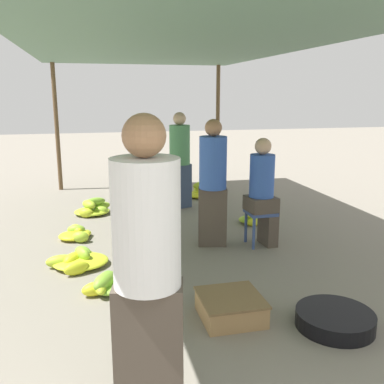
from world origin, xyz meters
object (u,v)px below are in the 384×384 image
Objects in this scene: banana_pile_left_1 at (78,260)px; banana_pile_right_0 at (253,218)px; basin_black at (335,319)px; banana_pile_left_3 at (77,234)px; stool at (260,218)px; vendor_seated at (263,190)px; shopper_walking_mid at (213,181)px; crate_near at (231,307)px; shopper_walking_far at (180,159)px; banana_pile_right_1 at (202,193)px; vendor_foreground at (147,269)px; banana_pile_left_0 at (110,284)px; banana_pile_left_2 at (92,210)px.

banana_pile_right_0 is (2.46, 1.04, 0.01)m from banana_pile_left_1.
banana_pile_left_3 is at bearing 127.37° from basin_black.
vendor_seated is at bearing -4.51° from stool.
basin_black is 2.27m from shopper_walking_mid.
vendor_seated is 1.98m from crate_near.
banana_pile_right_0 reaches higher than banana_pile_left_1.
shopper_walking_far is (-0.62, 2.01, 0.11)m from vendor_seated.
basin_black is at bearing -95.05° from vendor_seated.
crate_near reaches higher than banana_pile_left_3.
banana_pile_left_3 is 2.86m from banana_pile_right_1.
shopper_walking_mid is 1.00× the size of shopper_walking_far.
vendor_foreground reaches higher than shopper_walking_mid.
vendor_foreground reaches higher than basin_black.
banana_pile_left_1 is 1.34× the size of crate_near.
vendor_foreground reaches higher than banana_pile_right_1.
shopper_walking_mid is (-0.53, -2.47, 0.73)m from banana_pile_right_1.
banana_pile_left_2 is at bearing 92.73° from banana_pile_left_0.
banana_pile_left_1 reaches higher than crate_near.
banana_pile_left_3 is (-0.21, -1.11, -0.02)m from banana_pile_left_2.
banana_pile_right_1 is (1.97, 0.73, -0.00)m from banana_pile_left_2.
shopper_walking_mid is at bearing 66.66° from vendor_foreground.
stool reaches higher than banana_pile_left_1.
basin_black is at bearing -91.26° from banana_pile_right_1.
banana_pile_right_0 is at bearing -52.66° from shopper_walking_far.
banana_pile_right_1 is at bearing 71.89° from vendor_foreground.
shopper_walking_far reaches higher than crate_near.
stool is at bearing 55.72° from vendor_foreground.
banana_pile_right_0 is 1.34m from shopper_walking_mid.
crate_near is (1.30, -2.39, 0.03)m from banana_pile_left_3.
banana_pile_right_1 is (0.10, 4.57, 0.02)m from basin_black.
vendor_foreground is 2.90× the size of banana_pile_left_0.
banana_pile_left_0 is at bearing 142.02° from crate_near.
stool reaches higher than banana_pile_right_0.
vendor_foreground is 2.79× the size of basin_black.
banana_pile_right_0 is 0.84× the size of banana_pile_right_1.
banana_pile_right_0 is (0.26, 0.88, -0.28)m from stool.
vendor_seated reaches higher than banana_pile_left_1.
banana_pile_left_0 is at bearing -142.38° from shopper_walking_mid.
vendor_seated is at bearing -18.72° from banana_pile_left_3.
shopper_walking_far is (0.34, 3.63, 0.71)m from crate_near.
banana_pile_left_2 is 0.38× the size of shopper_walking_far.
basin_black is 4.06m from shopper_walking_far.
banana_pile_left_0 is at bearing 148.02° from basin_black.
banana_pile_right_1 is at bearing 48.04° from shopper_walking_far.
shopper_walking_mid is at bearing -89.53° from shopper_walking_far.
shopper_walking_mid is at bearing 101.50° from basin_black.
vendor_foreground is 3.49× the size of banana_pile_left_3.
vendor_seated is (1.76, 2.55, -0.21)m from vendor_foreground.
banana_pile_left_0 is at bearing -114.26° from shopper_walking_far.
shopper_walking_far is (1.61, 2.17, 0.75)m from banana_pile_left_1.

